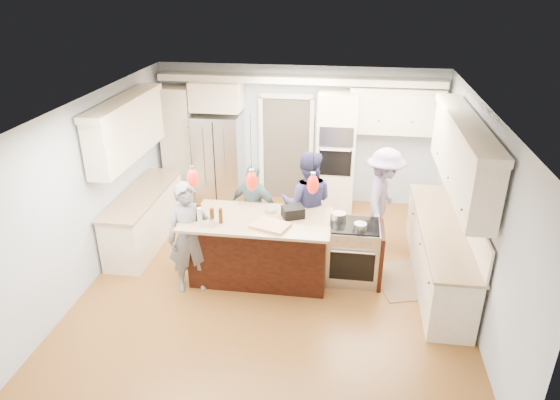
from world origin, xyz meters
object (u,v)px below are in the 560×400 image
(island_range, at_px, (354,252))
(person_bar_end, at_px, (189,238))
(refrigerator, at_px, (219,159))
(kitchen_island, at_px, (261,246))
(person_far_left, at_px, (307,203))

(island_range, bearing_deg, person_bar_end, -165.74)
(island_range, height_order, person_bar_end, person_bar_end)
(refrigerator, relative_size, island_range, 1.96)
(refrigerator, bearing_deg, person_bar_end, -83.39)
(refrigerator, distance_m, kitchen_island, 2.91)
(island_range, xyz_separation_m, person_far_left, (-0.79, 0.70, 0.43))
(kitchen_island, bearing_deg, person_far_left, 51.49)
(island_range, height_order, person_far_left, person_far_left)
(refrigerator, bearing_deg, person_far_left, -42.97)
(refrigerator, distance_m, person_bar_end, 3.11)
(kitchen_island, relative_size, person_far_left, 1.19)
(kitchen_island, height_order, person_far_left, person_far_left)
(person_bar_end, distance_m, person_far_left, 2.03)
(refrigerator, height_order, person_far_left, refrigerator)
(kitchen_island, relative_size, person_bar_end, 1.25)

